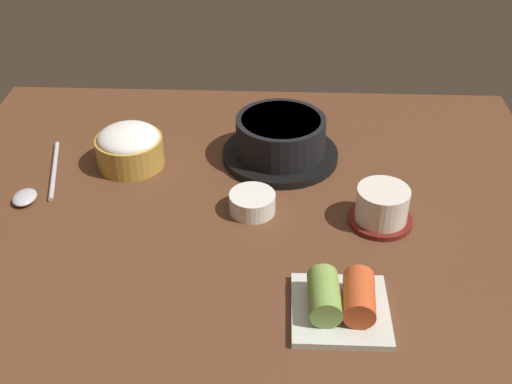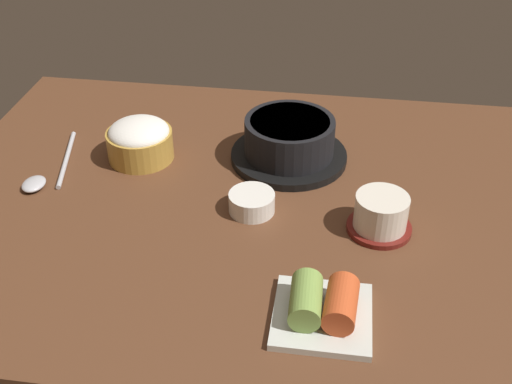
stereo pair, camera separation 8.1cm
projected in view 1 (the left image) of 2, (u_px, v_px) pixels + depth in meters
The scene contains 7 objects.
dining_table at pixel (244, 205), 100.08cm from camera, with size 100.00×76.00×2.00cm, color #56331E.
stone_pot at pixel (280, 139), 107.55cm from camera, with size 19.77×19.77×7.56cm.
rice_bowl at pixel (129, 146), 105.96cm from camera, with size 11.17×11.17×6.98cm.
tea_cup_with_saucer at pixel (382, 206), 93.29cm from camera, with size 9.51×9.51×5.86cm.
banchan_cup_center at pixel (252, 202), 96.23cm from camera, with size 7.03×7.03×3.08cm.
kimchi_plate at pixel (341, 302), 78.60cm from camera, with size 12.15×12.15×4.98cm.
spoon at pixel (35, 187), 101.24cm from camera, with size 6.23×19.24×1.35cm.
Camera 1 is at (5.31, -80.38, 60.46)cm, focal length 44.71 mm.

